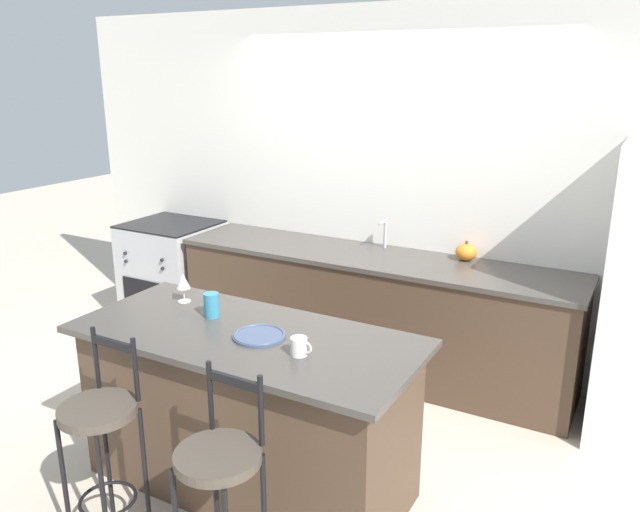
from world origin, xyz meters
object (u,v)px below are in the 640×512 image
at_px(bar_stool_near, 102,432).
at_px(bar_stool_far, 220,481).
at_px(oven_range, 174,273).
at_px(coffee_mug, 299,346).
at_px(pumpkin_decoration, 466,252).
at_px(dinner_plate, 259,335).
at_px(tumbler_cup, 212,305).
at_px(wine_glass, 183,282).

xyz_separation_m(bar_stool_near, bar_stool_far, (0.72, -0.02, 0.00)).
height_order(oven_range, bar_stool_far, bar_stool_far).
xyz_separation_m(bar_stool_near, coffee_mug, (0.74, 0.59, 0.37)).
bearing_deg(bar_stool_near, pumpkin_decoration, 68.64).
xyz_separation_m(dinner_plate, pumpkin_decoration, (0.53, 1.86, 0.04)).
distance_m(bar_stool_near, bar_stool_far, 0.72).
bearing_deg(coffee_mug, bar_stool_near, -141.76).
distance_m(dinner_plate, coffee_mug, 0.30).
height_order(tumbler_cup, pumpkin_decoration, same).
distance_m(bar_stool_near, pumpkin_decoration, 2.74).
distance_m(bar_stool_far, coffee_mug, 0.71).
bearing_deg(oven_range, bar_stool_far, -44.91).
height_order(dinner_plate, pumpkin_decoration, pumpkin_decoration).
bearing_deg(dinner_plate, oven_range, 141.66).
xyz_separation_m(coffee_mug, pumpkin_decoration, (0.25, 1.94, 0.01)).
bearing_deg(dinner_plate, pumpkin_decoration, 73.96).
height_order(bar_stool_far, wine_glass, wine_glass).
relative_size(oven_range, coffee_mug, 8.20).
distance_m(bar_stool_far, wine_glass, 1.37).
relative_size(coffee_mug, pumpkin_decoration, 0.73).
distance_m(bar_stool_far, tumbler_cup, 1.09).
bearing_deg(bar_stool_far, dinner_plate, 110.90).
bearing_deg(wine_glass, tumbler_cup, -20.37).
bearing_deg(pumpkin_decoration, dinner_plate, -106.04).
bearing_deg(wine_glass, bar_stool_far, -43.67).
xyz_separation_m(oven_range, coffee_mug, (2.35, -1.71, 0.50)).
bearing_deg(coffee_mug, pumpkin_decoration, 82.80).
bearing_deg(dinner_plate, bar_stool_near, -124.21).
relative_size(bar_stool_far, wine_glass, 5.97).
distance_m(oven_range, tumbler_cup, 2.33).
distance_m(oven_range, bar_stool_near, 2.81).
bearing_deg(tumbler_cup, bar_stool_far, -50.64).
xyz_separation_m(coffee_mug, tumbler_cup, (-0.67, 0.18, 0.02)).
bearing_deg(bar_stool_near, wine_glass, 104.25).
relative_size(bar_stool_near, wine_glass, 5.97).
bearing_deg(pumpkin_decoration, coffee_mug, -97.20).
bearing_deg(coffee_mug, tumbler_cup, 164.88).
xyz_separation_m(oven_range, bar_stool_near, (1.61, -2.30, 0.13)).
distance_m(bar_stool_near, coffee_mug, 1.02).
height_order(coffee_mug, pumpkin_decoration, pumpkin_decoration).
xyz_separation_m(bar_stool_far, wine_glass, (-0.94, 0.90, 0.45)).
bearing_deg(bar_stool_near, dinner_plate, 55.79).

